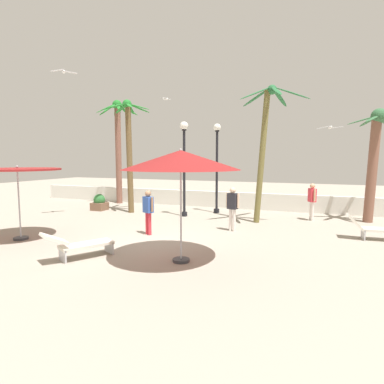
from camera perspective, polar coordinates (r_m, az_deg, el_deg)
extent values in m
plane|color=#9E9384|center=(10.29, -6.13, -9.35)|extent=(56.00, 56.00, 0.00)
cube|color=silver|center=(17.80, 6.50, -1.40)|extent=(25.20, 0.30, 0.88)
cylinder|color=#333338|center=(12.36, -27.93, -7.22)|extent=(0.47, 0.47, 0.08)
cylinder|color=#A5A5AD|center=(12.16, -28.20, -1.95)|extent=(0.05, 0.05, 2.37)
cylinder|color=maroon|center=(12.07, -28.47, 3.54)|extent=(2.71, 2.71, 0.06)
sphere|color=#99999E|center=(12.07, -28.49, 3.95)|extent=(0.08, 0.08, 0.08)
cylinder|color=#333338|center=(8.70, -1.93, -11.93)|extent=(0.45, 0.45, 0.08)
cylinder|color=#A5A5AD|center=(8.41, -1.96, -4.15)|extent=(0.05, 0.05, 2.47)
cone|color=maroon|center=(8.28, -2.00, 5.68)|extent=(3.07, 3.07, 0.50)
sphere|color=#99999E|center=(8.28, -2.01, 7.41)|extent=(0.08, 0.08, 0.08)
cylinder|color=brown|center=(19.94, -12.85, 6.44)|extent=(0.36, 0.35, 5.85)
sphere|color=#1F7326|center=(20.19, -13.08, 14.76)|extent=(0.55, 0.55, 0.55)
ellipsoid|color=#1F7326|center=(19.79, -11.44, 14.26)|extent=(1.20, 0.20, 0.68)
ellipsoid|color=#1F7326|center=(20.29, -11.17, 14.06)|extent=(0.98, 1.00, 0.68)
ellipsoid|color=#1F7326|center=(20.66, -11.83, 13.90)|extent=(0.32, 1.21, 0.68)
ellipsoid|color=#1F7326|center=(20.81, -13.25, 13.81)|extent=(0.93, 1.03, 0.68)
ellipsoid|color=#1F7326|center=(20.51, -14.68, 13.89)|extent=(1.20, 0.27, 0.68)
ellipsoid|color=#1F7326|center=(19.96, -14.92, 14.11)|extent=(0.88, 1.07, 0.68)
ellipsoid|color=#1F7326|center=(19.64, -14.25, 14.27)|extent=(0.23, 1.20, 0.68)
ellipsoid|color=#1F7326|center=(19.51, -12.81, 14.36)|extent=(0.95, 1.02, 0.68)
cylinder|color=brown|center=(15.54, 29.20, 3.40)|extent=(0.53, 0.39, 4.45)
sphere|color=#33613B|center=(15.65, 30.12, 11.52)|extent=(0.63, 0.63, 0.63)
ellipsoid|color=#33613B|center=(16.21, 30.73, 10.76)|extent=(0.68, 1.16, 0.40)
ellipsoid|color=#33613B|center=(16.11, 28.73, 10.90)|extent=(0.77, 1.13, 0.40)
ellipsoid|color=#33613B|center=(15.50, 27.87, 11.16)|extent=(1.20, 0.33, 0.40)
ellipsoid|color=#33613B|center=(15.07, 29.23, 11.26)|extent=(0.76, 1.13, 0.40)
cylinder|color=brown|center=(16.38, -10.97, 5.71)|extent=(0.36, 0.28, 5.34)
sphere|color=#227629|center=(16.63, -11.40, 14.94)|extent=(0.45, 0.45, 0.45)
ellipsoid|color=#227629|center=(16.30, -9.47, 14.66)|extent=(1.21, 0.24, 0.41)
ellipsoid|color=#227629|center=(16.85, -9.37, 14.37)|extent=(0.85, 1.11, 0.41)
ellipsoid|color=#227629|center=(17.20, -10.80, 14.17)|extent=(0.55, 1.21, 0.41)
ellipsoid|color=#227629|center=(17.15, -12.39, 14.16)|extent=(1.15, 0.75, 0.41)
ellipsoid|color=#227629|center=(16.60, -13.60, 14.41)|extent=(1.11, 0.85, 0.41)
ellipsoid|color=#227629|center=(16.26, -13.23, 14.61)|extent=(0.63, 1.20, 0.41)
ellipsoid|color=#227629|center=(16.01, -11.01, 14.80)|extent=(0.97, 1.02, 0.41)
cylinder|color=brown|center=(13.77, 12.21, 5.90)|extent=(0.59, 0.24, 5.46)
sphere|color=#256336|center=(13.99, 13.93, 17.11)|extent=(0.39, 0.39, 0.39)
ellipsoid|color=#256336|center=(13.80, 17.19, 16.37)|extent=(1.47, 0.31, 0.64)
ellipsoid|color=#256336|center=(14.65, 15.22, 15.80)|extent=(0.60, 1.46, 0.64)
ellipsoid|color=#256336|center=(14.41, 11.31, 16.06)|extent=(1.39, 0.85, 0.64)
ellipsoid|color=#256336|center=(13.51, 11.16, 16.75)|extent=(1.17, 1.18, 0.64)
ellipsoid|color=#256336|center=(13.21, 14.70, 16.92)|extent=(0.71, 1.44, 0.64)
cylinder|color=black|center=(16.23, 4.35, -3.31)|extent=(0.28, 0.28, 0.20)
cylinder|color=black|center=(16.03, 4.40, 3.47)|extent=(0.12, 0.12, 4.04)
cylinder|color=black|center=(16.07, 4.46, 10.68)|extent=(0.22, 0.22, 0.06)
sphere|color=white|center=(16.08, 4.46, 11.31)|extent=(0.35, 0.35, 0.35)
cylinder|color=black|center=(15.24, -1.37, -3.90)|extent=(0.28, 0.28, 0.20)
cylinder|color=black|center=(15.03, -1.39, 3.26)|extent=(0.12, 0.12, 4.00)
cylinder|color=black|center=(15.07, -1.41, 10.88)|extent=(0.22, 0.22, 0.06)
sphere|color=white|center=(15.09, -1.41, 11.61)|extent=(0.38, 0.38, 0.38)
cube|color=#B7B7BC|center=(9.72, -14.42, -9.35)|extent=(0.50, 0.31, 0.35)
cube|color=#B7B7BC|center=(9.29, -21.87, -10.32)|extent=(0.50, 0.31, 0.35)
cube|color=silver|center=(9.44, -18.09, -8.82)|extent=(1.17, 1.49, 0.08)
cube|color=silver|center=(9.13, -23.13, -7.62)|extent=(0.78, 0.81, 0.35)
cube|color=#B7B7BC|center=(12.40, 27.96, -6.54)|extent=(0.09, 0.55, 0.35)
cube|color=silver|center=(12.28, 26.76, -4.69)|extent=(0.56, 0.59, 0.52)
cylinder|color=silver|center=(15.16, 20.21, -3.13)|extent=(0.12, 0.12, 0.82)
cylinder|color=silver|center=(15.02, 20.46, -3.22)|extent=(0.12, 0.12, 0.82)
cube|color=#D8333F|center=(15.00, 20.44, -0.52)|extent=(0.37, 0.43, 0.58)
sphere|color=tan|center=(14.96, 20.49, 1.01)|extent=(0.22, 0.22, 0.22)
cylinder|color=tan|center=(15.22, 20.07, -0.31)|extent=(0.08, 0.08, 0.52)
cylinder|color=tan|center=(14.78, 20.82, -0.52)|extent=(0.08, 0.08, 0.52)
cylinder|color=#D8333F|center=(11.59, -7.47, -5.60)|extent=(0.12, 0.12, 0.80)
cylinder|color=#D8333F|center=(11.72, -7.92, -5.47)|extent=(0.12, 0.12, 0.80)
cube|color=#3359B2|center=(11.54, -7.74, -2.21)|extent=(0.43, 0.37, 0.57)
sphere|color=#936B4C|center=(11.49, -7.77, -0.28)|extent=(0.22, 0.22, 0.22)
cylinder|color=#936B4C|center=(11.34, -7.05, -2.20)|extent=(0.08, 0.08, 0.51)
cylinder|color=#936B4C|center=(11.73, -8.41, -1.95)|extent=(0.08, 0.08, 0.51)
cylinder|color=silver|center=(12.17, 7.45, -4.96)|extent=(0.12, 0.12, 0.83)
cylinder|color=silver|center=(12.25, 6.81, -4.87)|extent=(0.12, 0.12, 0.83)
cube|color=#26262D|center=(12.09, 7.17, -1.60)|extent=(0.41, 0.34, 0.59)
sphere|color=beige|center=(12.05, 7.20, 0.32)|extent=(0.23, 0.23, 0.23)
cylinder|color=beige|center=(11.97, 8.15, -1.56)|extent=(0.08, 0.08, 0.53)
cylinder|color=beige|center=(12.22, 6.22, -1.38)|extent=(0.08, 0.08, 0.53)
ellipsoid|color=white|center=(19.83, -4.62, 16.05)|extent=(0.33, 0.14, 0.12)
sphere|color=white|center=(19.91, -5.07, 16.09)|extent=(0.10, 0.10, 0.10)
cube|color=silver|center=(19.62, -4.98, 16.21)|extent=(0.16, 0.49, 0.07)
cube|color=silver|center=(20.04, -4.27, 16.00)|extent=(0.16, 0.49, 0.11)
ellipsoid|color=white|center=(15.88, -21.67, 19.09)|extent=(0.33, 0.28, 0.12)
sphere|color=white|center=(16.05, -21.80, 19.05)|extent=(0.10, 0.10, 0.10)
cube|color=silver|center=(15.83, -22.71, 19.17)|extent=(0.42, 0.52, 0.17)
cube|color=silver|center=(15.94, -20.66, 19.15)|extent=(0.43, 0.53, 0.05)
ellipsoid|color=white|center=(17.12, 23.13, 10.38)|extent=(0.22, 0.34, 0.12)
sphere|color=white|center=(16.96, 23.33, 10.52)|extent=(0.10, 0.10, 0.10)
cube|color=silver|center=(17.23, 24.11, 10.38)|extent=(0.63, 0.33, 0.09)
cube|color=silver|center=(17.02, 22.14, 10.52)|extent=(0.62, 0.33, 0.16)
cube|color=brown|center=(17.65, -15.99, -2.44)|extent=(0.70, 0.70, 0.40)
sphere|color=#2D6B33|center=(17.61, -16.02, -1.32)|extent=(0.60, 0.60, 0.60)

